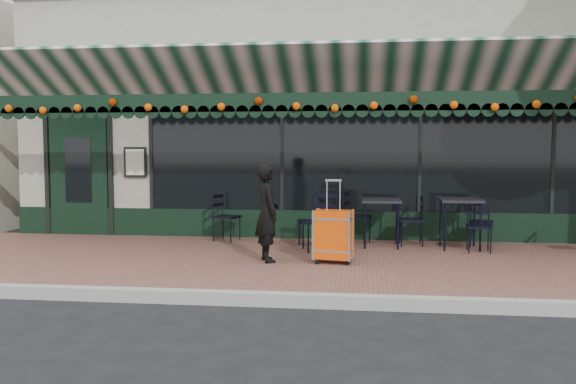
# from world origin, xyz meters

# --- Properties ---
(ground) EXTENTS (80.00, 80.00, 0.00)m
(ground) POSITION_xyz_m (0.00, 0.00, 0.00)
(ground) COLOR black
(ground) RESTS_ON ground
(sidewalk) EXTENTS (18.00, 4.00, 0.15)m
(sidewalk) POSITION_xyz_m (0.00, 2.00, 0.07)
(sidewalk) COLOR brown
(sidewalk) RESTS_ON ground
(curb) EXTENTS (18.00, 0.16, 0.15)m
(curb) POSITION_xyz_m (0.00, -0.08, 0.07)
(curb) COLOR #9E9E99
(curb) RESTS_ON ground
(restaurant_building) EXTENTS (12.00, 9.60, 4.50)m
(restaurant_building) POSITION_xyz_m (0.00, 7.84, 2.27)
(restaurant_building) COLOR gray
(restaurant_building) RESTS_ON ground
(woman) EXTENTS (0.52, 0.60, 1.40)m
(woman) POSITION_xyz_m (-0.92, 1.76, 0.85)
(woman) COLOR black
(woman) RESTS_ON sidewalk
(suitcase) EXTENTS (0.55, 0.37, 1.17)m
(suitcase) POSITION_xyz_m (0.02, 1.73, 0.54)
(suitcase) COLOR #EB4B07
(suitcase) RESTS_ON sidewalk
(cafe_table_a) EXTENTS (0.65, 0.65, 0.80)m
(cafe_table_a) POSITION_xyz_m (1.98, 3.22, 0.87)
(cafe_table_a) COLOR black
(cafe_table_a) RESTS_ON sidewalk
(cafe_table_b) EXTENTS (0.63, 0.63, 0.78)m
(cafe_table_b) POSITION_xyz_m (0.73, 3.26, 0.85)
(cafe_table_b) COLOR black
(cafe_table_b) RESTS_ON sidewalk
(chair_a_left) EXTENTS (0.42, 0.42, 0.82)m
(chair_a_left) POSITION_xyz_m (1.23, 3.45, 0.56)
(chair_a_left) COLOR black
(chair_a_left) RESTS_ON sidewalk
(chair_a_right) EXTENTS (0.46, 0.46, 0.78)m
(chair_a_right) POSITION_xyz_m (2.36, 3.48, 0.54)
(chair_a_right) COLOR black
(chair_a_right) RESTS_ON sidewalk
(chair_a_front) EXTENTS (0.42, 0.42, 0.78)m
(chair_a_front) POSITION_xyz_m (2.22, 2.91, 0.54)
(chair_a_front) COLOR black
(chair_a_front) RESTS_ON sidewalk
(chair_b_left) EXTENTS (0.51, 0.51, 0.81)m
(chair_b_left) POSITION_xyz_m (-0.40, 3.08, 0.56)
(chair_b_left) COLOR black
(chair_b_left) RESTS_ON sidewalk
(chair_b_right) EXTENTS (0.54, 0.54, 0.89)m
(chair_b_right) POSITION_xyz_m (0.33, 3.51, 0.60)
(chair_b_right) COLOR black
(chair_b_right) RESTS_ON sidewalk
(chair_b_front) EXTENTS (0.50, 0.50, 0.92)m
(chair_b_front) POSITION_xyz_m (-0.19, 2.64, 0.61)
(chair_b_front) COLOR black
(chair_b_front) RESTS_ON sidewalk
(chair_solo) EXTENTS (0.51, 0.51, 0.82)m
(chair_solo) POSITION_xyz_m (-1.91, 3.54, 0.56)
(chair_solo) COLOR black
(chair_solo) RESTS_ON sidewalk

